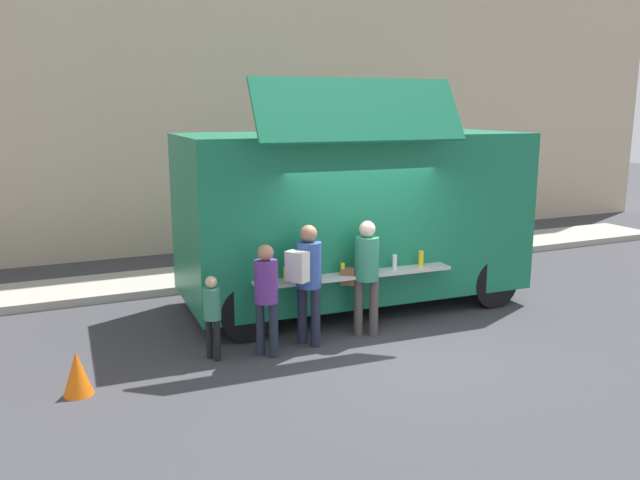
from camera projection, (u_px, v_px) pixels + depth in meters
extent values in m
plane|color=#38383D|center=(381.00, 341.00, 9.55)|extent=(60.00, 60.00, 0.00)
cube|color=#9E998E|center=(101.00, 288.00, 12.07)|extent=(28.00, 1.60, 0.15)
cube|color=#C0AC91|center=(112.00, 26.00, 14.88)|extent=(32.00, 2.40, 10.57)
cube|color=#18734E|center=(353.00, 212.00, 11.04)|extent=(5.91, 2.68, 2.70)
cube|color=#18734E|center=(361.00, 110.00, 9.12)|extent=(3.22, 0.73, 0.91)
cube|color=black|center=(350.00, 205.00, 9.71)|extent=(3.04, 0.23, 1.22)
cube|color=#B7B7BC|center=(355.00, 275.00, 9.73)|extent=(3.21, 0.48, 0.05)
cylinder|color=yellow|center=(286.00, 274.00, 9.27)|extent=(0.08, 0.08, 0.21)
cylinder|color=yellow|center=(313.00, 268.00, 9.50)|extent=(0.06, 0.06, 0.26)
cylinder|color=yellow|center=(343.00, 269.00, 9.60)|extent=(0.06, 0.06, 0.19)
cylinder|color=red|center=(368.00, 266.00, 9.81)|extent=(0.07, 0.07, 0.18)
cylinder|color=white|center=(395.00, 262.00, 9.99)|extent=(0.07, 0.07, 0.23)
cylinder|color=yellow|center=(421.00, 259.00, 10.12)|extent=(0.08, 0.08, 0.25)
cube|color=black|center=(491.00, 177.00, 11.99)|extent=(0.17, 2.08, 1.19)
cylinder|color=black|center=(428.00, 256.00, 13.07)|extent=(0.90, 0.28, 0.90)
cylinder|color=black|center=(492.00, 281.00, 11.13)|extent=(0.90, 0.28, 0.90)
cylinder|color=black|center=(215.00, 277.00, 11.45)|extent=(0.90, 0.28, 0.90)
cylinder|color=black|center=(247.00, 311.00, 9.51)|extent=(0.90, 0.28, 0.90)
cone|color=orange|center=(77.00, 373.00, 7.72)|extent=(0.36, 0.36, 0.55)
cylinder|color=#2C6339|center=(454.00, 236.00, 14.89)|extent=(0.60, 0.60, 0.97)
cylinder|color=#4C4543|center=(358.00, 307.00, 9.74)|extent=(0.14, 0.14, 0.87)
cylinder|color=#4C4543|center=(374.00, 308.00, 9.72)|extent=(0.14, 0.14, 0.87)
cylinder|color=#2F8163|center=(367.00, 259.00, 9.57)|extent=(0.36, 0.36, 0.66)
sphere|color=beige|center=(367.00, 229.00, 9.48)|extent=(0.24, 0.24, 0.24)
cube|color=brown|center=(347.00, 276.00, 9.65)|extent=(0.26, 0.23, 0.26)
cylinder|color=#1F2236|center=(302.00, 315.00, 9.38)|extent=(0.14, 0.14, 0.88)
cylinder|color=#1F2236|center=(316.00, 317.00, 9.25)|extent=(0.14, 0.14, 0.88)
cylinder|color=#2F4C94|center=(309.00, 265.00, 9.16)|extent=(0.36, 0.36, 0.67)
sphere|color=#966C4E|center=(309.00, 234.00, 9.07)|extent=(0.25, 0.25, 0.25)
cube|color=silver|center=(297.00, 266.00, 8.93)|extent=(0.32, 0.36, 0.43)
cylinder|color=#1E2536|center=(260.00, 328.00, 8.95)|extent=(0.12, 0.12, 0.79)
cylinder|color=#1E2536|center=(274.00, 330.00, 8.86)|extent=(0.12, 0.12, 0.79)
cylinder|color=#5A2C7E|center=(266.00, 281.00, 8.77)|extent=(0.33, 0.33, 0.59)
sphere|color=#A57555|center=(266.00, 253.00, 8.68)|extent=(0.22, 0.22, 0.22)
cylinder|color=black|center=(209.00, 338.00, 8.85)|extent=(0.09, 0.09, 0.59)
cylinder|color=black|center=(217.00, 340.00, 8.75)|extent=(0.09, 0.09, 0.59)
cylinder|color=#367D60|center=(212.00, 304.00, 8.70)|extent=(0.24, 0.24, 0.44)
sphere|color=#CFAD86|center=(211.00, 282.00, 8.63)|extent=(0.16, 0.16, 0.16)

